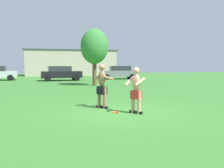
{
  "coord_description": "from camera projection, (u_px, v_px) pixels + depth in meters",
  "views": [
    {
      "loc": [
        -2.43,
        -8.22,
        1.73
      ],
      "look_at": [
        -0.08,
        1.2,
        0.93
      ],
      "focal_mm": 37.91,
      "sensor_mm": 36.0,
      "label": 1
    }
  ],
  "objects": [
    {
      "name": "player_with_cap",
      "position": [
        102.0,
        84.0,
        9.36
      ],
      "size": [
        0.8,
        0.84,
        1.76
      ],
      "color": "black",
      "rests_on": "ground_plane"
    },
    {
      "name": "player_in_red",
      "position": [
        136.0,
        89.0,
        8.33
      ],
      "size": [
        0.76,
        0.75,
        1.64
      ],
      "color": "black",
      "rests_on": "ground_plane"
    },
    {
      "name": "ground_plane",
      "position": [
        122.0,
        112.0,
        8.67
      ],
      "size": [
        80.0,
        80.0,
        0.0
      ],
      "primitive_type": "plane",
      "color": "#38752D"
    },
    {
      "name": "tree_right_field",
      "position": [
        94.0,
        47.0,
        19.42
      ],
      "size": [
        2.27,
        2.27,
        4.68
      ],
      "color": "brown",
      "rests_on": "ground_plane"
    },
    {
      "name": "frisbee",
      "position": [
        116.0,
        112.0,
        8.55
      ],
      "size": [
        0.29,
        0.29,
        0.03
      ],
      "primitive_type": "cylinder",
      "color": "orange",
      "rests_on": "ground_plane"
    },
    {
      "name": "car_black_near_post",
      "position": [
        61.0,
        73.0,
        25.72
      ],
      "size": [
        4.42,
        2.29,
        1.58
      ],
      "color": "black",
      "rests_on": "ground_plane"
    },
    {
      "name": "car_gray_far_end",
      "position": [
        119.0,
        72.0,
        28.52
      ],
      "size": [
        4.46,
        2.38,
        1.58
      ],
      "color": "slate",
      "rests_on": "ground_plane"
    },
    {
      "name": "outbuilding_behind_lot",
      "position": [
        71.0,
        63.0,
        38.77
      ],
      "size": [
        14.53,
        5.44,
        4.1
      ],
      "color": "#B2A893",
      "rests_on": "ground_plane"
    }
  ]
}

